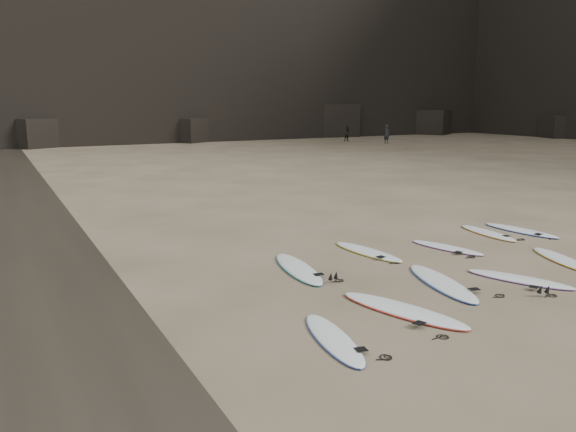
% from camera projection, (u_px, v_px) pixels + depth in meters
% --- Properties ---
extents(ground, '(240.00, 240.00, 0.00)m').
position_uv_depth(ground, '(477.00, 283.00, 12.55)').
color(ground, '#897559').
rests_on(ground, ground).
extents(surfboard_0, '(0.98, 2.36, 0.08)m').
position_uv_depth(surfboard_0, '(333.00, 338.00, 9.51)').
color(surfboard_0, white).
rests_on(surfboard_0, ground).
extents(surfboard_1, '(1.50, 2.87, 0.10)m').
position_uv_depth(surfboard_1, '(403.00, 309.00, 10.80)').
color(surfboard_1, white).
rests_on(surfboard_1, ground).
extents(surfboard_2, '(1.34, 2.86, 0.10)m').
position_uv_depth(surfboard_2, '(442.00, 282.00, 12.42)').
color(surfboard_2, white).
rests_on(surfboard_2, ground).
extents(surfboard_3, '(1.51, 2.39, 0.09)m').
position_uv_depth(surfboard_3, '(520.00, 279.00, 12.68)').
color(surfboard_3, white).
rests_on(surfboard_3, ground).
extents(surfboard_4, '(1.33, 2.43, 0.09)m').
position_uv_depth(surfboard_4, '(562.00, 259.00, 14.25)').
color(surfboard_4, white).
rests_on(surfboard_4, ground).
extents(surfboard_5, '(1.09, 2.80, 0.10)m').
position_uv_depth(surfboard_5, '(298.00, 268.00, 13.47)').
color(surfboard_5, white).
rests_on(surfboard_5, ground).
extents(surfboard_6, '(0.91, 2.53, 0.09)m').
position_uv_depth(surfboard_6, '(368.00, 251.00, 14.98)').
color(surfboard_6, white).
rests_on(surfboard_6, ground).
extents(surfboard_7, '(1.09, 2.26, 0.08)m').
position_uv_depth(surfboard_7, '(447.00, 247.00, 15.42)').
color(surfboard_7, white).
rests_on(surfboard_7, ground).
extents(surfboard_8, '(0.80, 2.37, 0.08)m').
position_uv_depth(surfboard_8, '(488.00, 233.00, 17.11)').
color(surfboard_8, white).
rests_on(surfboard_8, ground).
extents(surfboard_9, '(0.89, 2.56, 0.09)m').
position_uv_depth(surfboard_9, '(521.00, 230.00, 17.43)').
color(surfboard_9, white).
rests_on(surfboard_9, ground).
extents(person_a, '(0.55, 0.72, 1.76)m').
position_uv_depth(person_a, '(387.00, 134.00, 53.08)').
color(person_a, black).
rests_on(person_a, ground).
extents(person_b, '(0.81, 0.67, 1.53)m').
position_uv_depth(person_b, '(348.00, 134.00, 55.79)').
color(person_b, black).
rests_on(person_b, ground).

